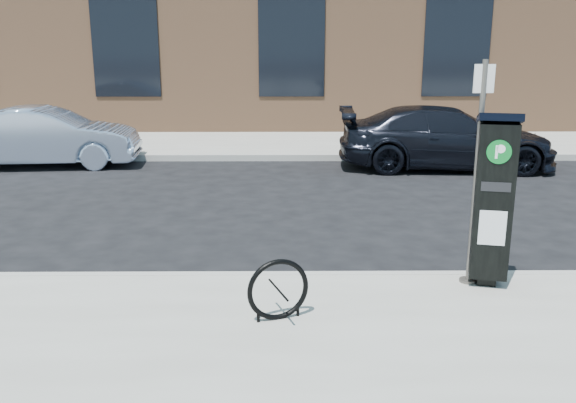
{
  "coord_description": "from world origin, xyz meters",
  "views": [
    {
      "loc": [
        -0.27,
        -6.96,
        2.87
      ],
      "look_at": [
        -0.2,
        0.5,
        0.92
      ],
      "focal_mm": 38.0,
      "sensor_mm": 36.0,
      "label": 1
    }
  ],
  "objects_px": {
    "parking_kiosk": "(493,198)",
    "car_silver": "(46,137)",
    "sign_pole": "(476,176)",
    "car_dark": "(446,138)",
    "bike_rack": "(278,290)"
  },
  "relations": [
    {
      "from": "sign_pole",
      "to": "bike_rack",
      "type": "relative_size",
      "value": 3.94
    },
    {
      "from": "car_dark",
      "to": "car_silver",
      "type": "bearing_deg",
      "value": 91.33
    },
    {
      "from": "parking_kiosk",
      "to": "car_silver",
      "type": "xyz_separation_m",
      "value": [
        -7.96,
        7.75,
        -0.48
      ]
    },
    {
      "from": "sign_pole",
      "to": "bike_rack",
      "type": "distance_m",
      "value": 2.6
    },
    {
      "from": "bike_rack",
      "to": "car_silver",
      "type": "relative_size",
      "value": 0.15
    },
    {
      "from": "parking_kiosk",
      "to": "car_silver",
      "type": "height_order",
      "value": "parking_kiosk"
    },
    {
      "from": "bike_rack",
      "to": "car_dark",
      "type": "bearing_deg",
      "value": 45.95
    },
    {
      "from": "bike_rack",
      "to": "parking_kiosk",
      "type": "bearing_deg",
      "value": 1.6
    },
    {
      "from": "sign_pole",
      "to": "car_silver",
      "type": "xyz_separation_m",
      "value": [
        -7.77,
        7.7,
        -0.72
      ]
    },
    {
      "from": "parking_kiosk",
      "to": "car_dark",
      "type": "relative_size",
      "value": 0.4
    },
    {
      "from": "bike_rack",
      "to": "car_silver",
      "type": "height_order",
      "value": "car_silver"
    },
    {
      "from": "parking_kiosk",
      "to": "car_silver",
      "type": "distance_m",
      "value": 11.12
    },
    {
      "from": "sign_pole",
      "to": "car_silver",
      "type": "relative_size",
      "value": 0.6
    },
    {
      "from": "parking_kiosk",
      "to": "sign_pole",
      "type": "relative_size",
      "value": 0.78
    },
    {
      "from": "sign_pole",
      "to": "bike_rack",
      "type": "bearing_deg",
      "value": -156.23
    }
  ]
}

